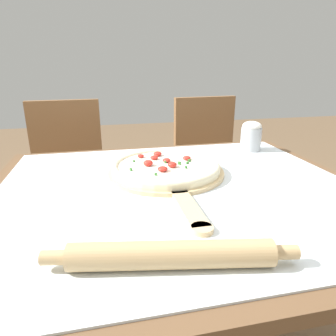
{
  "coord_description": "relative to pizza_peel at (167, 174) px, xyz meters",
  "views": [
    {
      "loc": [
        -0.21,
        -0.78,
        1.09
      ],
      "look_at": [
        -0.01,
        0.09,
        0.78
      ],
      "focal_mm": 32.0,
      "sensor_mm": 36.0,
      "label": 1
    }
  ],
  "objects": [
    {
      "name": "pizza_peel",
      "position": [
        0.0,
        0.0,
        0.0
      ],
      "size": [
        0.38,
        0.58,
        0.01
      ],
      "color": "#D6B784",
      "rests_on": "towel_cloth"
    },
    {
      "name": "dining_table",
      "position": [
        0.01,
        -0.1,
        -0.12
      ],
      "size": [
        1.12,
        0.98,
        0.74
      ],
      "color": "brown",
      "rests_on": "ground_plane"
    },
    {
      "name": "flour_cup",
      "position": [
        0.41,
        0.23,
        0.06
      ],
      "size": [
        0.08,
        0.08,
        0.12
      ],
      "color": "#B2B7BC",
      "rests_on": "towel_cloth"
    },
    {
      "name": "pizza",
      "position": [
        -0.0,
        0.02,
        0.02
      ],
      "size": [
        0.35,
        0.35,
        0.04
      ],
      "color": "beige",
      "rests_on": "pizza_peel"
    },
    {
      "name": "chair_right",
      "position": [
        0.42,
        0.73,
        -0.22
      ],
      "size": [
        0.43,
        0.43,
        0.91
      ],
      "rotation": [
        0.0,
        0.0,
        0.09
      ],
      "color": "brown",
      "rests_on": "ground_plane"
    },
    {
      "name": "towel_cloth",
      "position": [
        0.01,
        -0.1,
        -0.01
      ],
      "size": [
        1.04,
        0.9,
        0.0
      ],
      "color": "silver",
      "rests_on": "dining_table"
    },
    {
      "name": "chair_left",
      "position": [
        -0.39,
        0.73,
        -0.22
      ],
      "size": [
        0.42,
        0.42,
        0.91
      ],
      "rotation": [
        0.0,
        0.0,
        0.06
      ],
      "color": "brown",
      "rests_on": "ground_plane"
    },
    {
      "name": "rolling_pin",
      "position": [
        -0.09,
        -0.45,
        0.02
      ],
      "size": [
        0.45,
        0.11,
        0.05
      ],
      "rotation": [
        0.0,
        0.0,
        -0.18
      ],
      "color": "tan",
      "rests_on": "towel_cloth"
    }
  ]
}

